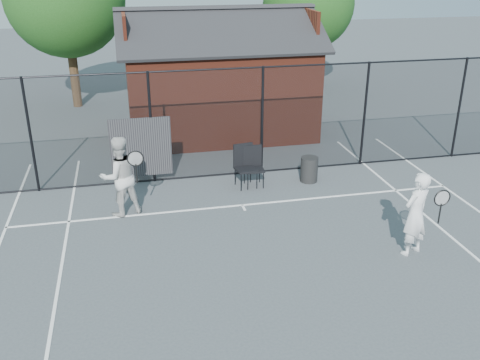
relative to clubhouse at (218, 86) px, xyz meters
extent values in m
plane|color=#464B50|center=(-0.50, -9.00, -1.61)|extent=(80.00, 80.00, 0.00)
cube|color=white|center=(-0.50, -6.00, -1.60)|extent=(11.00, 0.06, 0.01)
cube|color=white|center=(-0.50, -6.15, -1.60)|extent=(0.06, 0.30, 0.01)
cylinder|color=black|center=(-5.50, -4.00, -0.11)|extent=(0.07, 0.07, 3.00)
cylinder|color=black|center=(-2.50, -4.00, -0.11)|extent=(0.07, 0.07, 3.00)
cylinder|color=black|center=(0.50, -4.00, -0.11)|extent=(0.07, 0.07, 3.00)
cylinder|color=black|center=(3.50, -4.00, -0.11)|extent=(0.07, 0.07, 3.00)
cylinder|color=black|center=(6.50, -4.00, -0.11)|extent=(0.07, 0.07, 3.00)
cylinder|color=black|center=(-0.50, -4.00, 1.36)|extent=(22.00, 0.04, 0.04)
cylinder|color=black|center=(-0.50, -4.00, -1.58)|extent=(22.00, 0.04, 0.04)
cube|color=black|center=(-0.50, -4.00, -0.11)|extent=(22.00, 3.00, 0.01)
cube|color=black|center=(-2.80, -4.02, -0.61)|extent=(1.60, 0.04, 1.60)
cube|color=maroon|center=(0.00, 0.00, -0.11)|extent=(6.00, 4.00, 3.00)
cube|color=black|center=(0.00, -1.00, 1.92)|extent=(6.50, 2.36, 1.32)
cube|color=black|center=(0.00, 1.00, 1.92)|extent=(6.50, 2.36, 1.32)
cube|color=maroon|center=(-2.95, 0.00, 1.92)|extent=(0.10, 2.80, 1.06)
cube|color=maroon|center=(2.95, 0.00, 1.92)|extent=(0.10, 2.80, 1.06)
cylinder|color=#332214|center=(-5.00, 4.50, -0.35)|extent=(0.36, 0.36, 2.52)
cylinder|color=#332214|center=(5.00, 5.50, -0.49)|extent=(0.36, 0.36, 2.23)
sphere|color=#194614|center=(5.00, 5.50, 2.11)|extent=(3.97, 3.97, 3.97)
imported|color=white|center=(2.41, -8.95, -0.71)|extent=(0.77, 0.65, 1.78)
torus|color=black|center=(2.70, -9.31, -0.23)|extent=(0.35, 0.03, 0.35)
cylinder|color=black|center=(2.70, -9.31, -0.56)|extent=(0.03, 0.03, 0.43)
imported|color=silver|center=(-3.38, -5.83, -0.65)|extent=(1.11, 0.98, 1.92)
torus|color=black|center=(-2.99, -6.21, -0.10)|extent=(0.38, 0.03, 0.38)
cylinder|color=black|center=(-2.99, -6.21, -0.46)|extent=(0.04, 0.04, 0.46)
cube|color=black|center=(-0.16, -4.90, -1.05)|extent=(0.61, 0.63, 1.11)
cube|color=black|center=(0.06, -4.90, -1.08)|extent=(0.51, 0.53, 1.05)
cylinder|color=black|center=(1.60, -4.90, -1.26)|extent=(0.54, 0.54, 0.68)
camera|label=1|loc=(-3.09, -17.57, 4.11)|focal=40.00mm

